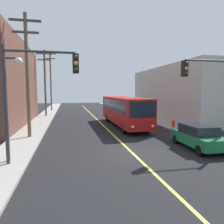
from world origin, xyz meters
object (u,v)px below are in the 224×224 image
at_px(utility_pole_mid, 45,80).
at_px(street_lamp_left, 10,93).
at_px(parked_car_green, 198,136).
at_px(traffic_signal_left_corner, 37,82).
at_px(utility_pole_far, 51,78).
at_px(utility_pole_near, 27,70).
at_px(traffic_signal_right_corner, 211,84).
at_px(fire_hydrant, 173,123).
at_px(city_bus, 124,110).

distance_m(utility_pole_mid, street_lamp_left, 21.85).
xyz_separation_m(parked_car_green, street_lamp_left, (-11.45, -0.53, 2.90)).
distance_m(parked_car_green, traffic_signal_left_corner, 10.66).
bearing_deg(utility_pole_far, traffic_signal_left_corner, -86.97).
distance_m(utility_pole_near, utility_pole_far, 25.29).
height_order(utility_pole_near, traffic_signal_right_corner, utility_pole_near).
distance_m(parked_car_green, utility_pole_far, 33.50).
distance_m(utility_pole_far, fire_hydrant, 27.93).
bearing_deg(traffic_signal_left_corner, utility_pole_far, 93.03).
height_order(utility_pole_mid, traffic_signal_left_corner, utility_pole_mid).
bearing_deg(traffic_signal_right_corner, utility_pole_far, 112.02).
relative_size(city_bus, utility_pole_far, 1.05).
bearing_deg(parked_car_green, traffic_signal_left_corner, -174.29).
bearing_deg(utility_pole_mid, traffic_signal_right_corner, -59.33).
relative_size(parked_car_green, street_lamp_left, 0.81).
bearing_deg(traffic_signal_left_corner, utility_pole_near, 103.64).
height_order(city_bus, traffic_signal_right_corner, traffic_signal_right_corner).
bearing_deg(parked_car_green, utility_pole_far, 110.79).
relative_size(traffic_signal_left_corner, traffic_signal_right_corner, 1.00).
relative_size(utility_pole_near, traffic_signal_left_corner, 1.64).
distance_m(utility_pole_near, fire_hydrant, 14.84).
height_order(traffic_signal_left_corner, street_lamp_left, traffic_signal_left_corner).
distance_m(street_lamp_left, fire_hydrant, 16.12).
distance_m(city_bus, utility_pole_near, 10.93).
distance_m(traffic_signal_right_corner, fire_hydrant, 8.47).
bearing_deg(street_lamp_left, utility_pole_far, 90.49).
height_order(city_bus, parked_car_green, city_bus).
relative_size(utility_pole_mid, street_lamp_left, 1.81).
distance_m(utility_pole_far, traffic_signal_left_corner, 31.99).
xyz_separation_m(utility_pole_mid, street_lamp_left, (0.40, -21.77, -1.90)).
distance_m(utility_pole_near, street_lamp_left, 6.39).
xyz_separation_m(parked_car_green, traffic_signal_right_corner, (0.79, -0.07, 3.46)).
relative_size(city_bus, traffic_signal_left_corner, 2.03).
distance_m(utility_pole_mid, traffic_signal_left_corner, 22.35).
xyz_separation_m(utility_pole_near, traffic_signal_right_corner, (12.42, -5.66, -1.25)).
height_order(city_bus, fire_hydrant, city_bus).
height_order(city_bus, utility_pole_mid, utility_pole_mid).
relative_size(city_bus, utility_pole_mid, 1.22).
xyz_separation_m(city_bus, utility_pole_near, (-9.21, -4.55, 3.74)).
xyz_separation_m(utility_pole_near, utility_pole_far, (-0.09, 25.28, 0.93)).
height_order(utility_pole_far, traffic_signal_right_corner, utility_pole_far).
bearing_deg(fire_hydrant, utility_pole_near, -172.55).
bearing_deg(traffic_signal_right_corner, street_lamp_left, -177.85).
xyz_separation_m(parked_car_green, utility_pole_mid, (-11.84, 21.24, 4.80)).
bearing_deg(utility_pole_near, city_bus, 26.28).
distance_m(city_bus, parked_car_green, 10.47).
distance_m(city_bus, fire_hydrant, 5.53).
xyz_separation_m(parked_car_green, utility_pole_far, (-11.72, 30.87, 5.65)).
distance_m(city_bus, traffic_signal_right_corner, 10.99).
bearing_deg(parked_car_green, utility_pole_mid, 119.15).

